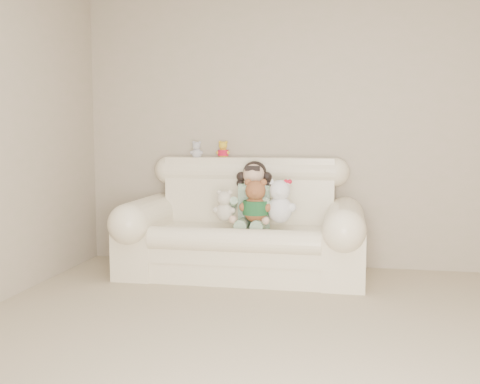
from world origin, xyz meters
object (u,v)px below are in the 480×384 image
brown_teddy (256,197)px  cream_teddy (224,203)px  sofa (242,218)px  white_cat (280,196)px  seated_child (254,194)px

brown_teddy → cream_teddy: (-0.27, 0.01, -0.06)m
sofa → white_cat: bearing=-17.0°
sofa → seated_child: sofa is taller
white_cat → sofa: bearing=-172.9°
white_cat → cream_teddy: size_ratio=1.39×
brown_teddy → white_cat: 0.21m
sofa → seated_child: bearing=41.7°
brown_teddy → seated_child: bearing=96.4°
white_cat → seated_child: bearing=168.1°
sofa → brown_teddy: bearing=-41.6°
brown_teddy → cream_teddy: brown_teddy is taller
brown_teddy → cream_teddy: bearing=171.1°
cream_teddy → sofa: bearing=53.5°
sofa → brown_teddy: sofa is taller
seated_child → brown_teddy: size_ratio=1.38×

